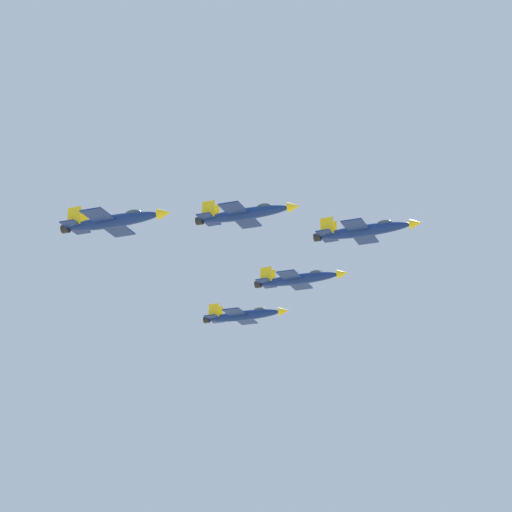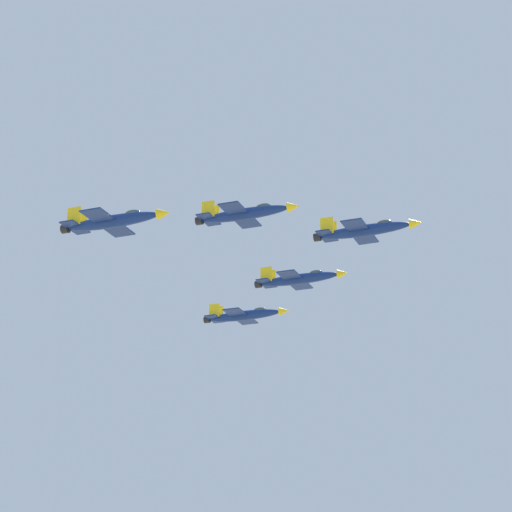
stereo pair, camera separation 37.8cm
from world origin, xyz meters
The scene contains 5 objects.
jet_lead centered at (4.14, 11.31, 122.91)m, with size 10.90×17.78×3.74m.
jet_left_wingman centered at (-9.88, -3.33, 120.92)m, with size 10.55×17.22×3.62m.
jet_right_wingman centered at (16.33, -4.89, 122.85)m, with size 10.40×17.00×3.57m.
jet_left_outer centered at (-23.90, -17.96, 119.74)m, with size 10.63×17.41×3.66m.
jet_right_outer centered at (28.51, -21.09, 118.77)m, with size 10.84×17.72×3.72m.
Camera 1 is at (148.75, 37.75, 63.31)m, focal length 69.39 mm.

